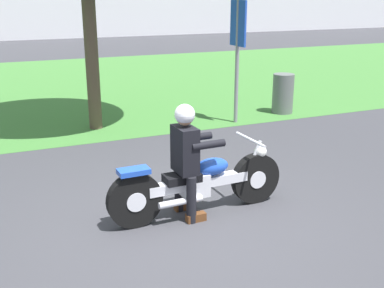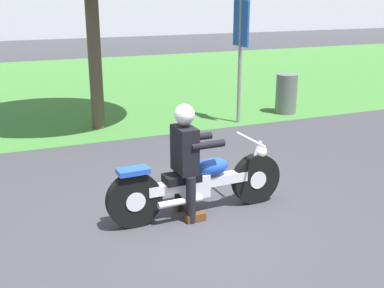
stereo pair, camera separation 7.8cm
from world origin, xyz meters
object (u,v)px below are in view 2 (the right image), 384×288
(motorcycle_lead, at_px, (199,184))
(sign_banner, at_px, (241,40))
(trash_can, at_px, (286,94))
(rider_lead, at_px, (186,152))

(motorcycle_lead, xyz_separation_m, sign_banner, (2.53, 3.72, 1.32))
(trash_can, distance_m, sign_banner, 1.91)
(sign_banner, bearing_deg, motorcycle_lead, -124.22)
(rider_lead, relative_size, sign_banner, 0.54)
(rider_lead, height_order, trash_can, rider_lead)
(motorcycle_lead, distance_m, trash_can, 5.62)
(motorcycle_lead, relative_size, sign_banner, 0.89)
(trash_can, bearing_deg, rider_lead, -135.30)
(rider_lead, xyz_separation_m, trash_can, (4.08, 4.04, -0.38))
(sign_banner, bearing_deg, trash_can, 12.92)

